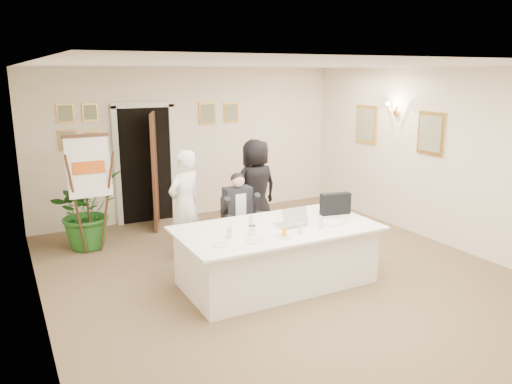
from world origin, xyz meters
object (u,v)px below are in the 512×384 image
Objects in this scene: flip_chart at (90,201)px; oj_glass at (284,232)px; standing_man at (185,204)px; laptop_bag at (335,204)px; standing_woman at (256,188)px; seated_man at (239,215)px; paper_stack at (334,223)px; potted_palm at (86,211)px; conference_table at (277,255)px; laptop at (290,214)px; steel_jug at (252,230)px.

oj_glass is at bearing -55.85° from flip_chart.
laptop_bag is at bearing 116.93° from standing_man.
standing_woman is (1.40, 0.42, 0.01)m from standing_man.
flip_chart is (-1.92, 1.18, 0.18)m from seated_man.
paper_stack is (0.05, -2.13, -0.04)m from standing_woman.
potted_palm is at bearing 94.19° from flip_chart.
seated_man is 1.09m from standing_woman.
standing_man reaches higher than conference_table.
standing_woman reaches higher than seated_man.
standing_woman is at bearing -8.13° from flip_chart.
standing_man is (1.22, -0.79, -0.02)m from flip_chart.
potted_palm is 3.89m from laptop_bag.
laptop_bag reaches higher than conference_table.
standing_man reaches higher than paper_stack.
paper_stack is (0.53, -0.25, -0.13)m from laptop.
laptop_bag reaches higher than laptop.
standing_man is 12.52× the size of oj_glass.
paper_stack is (0.76, -1.32, 0.14)m from seated_man.
flip_chart is at bearing -15.24° from standing_woman.
standing_man is 1.36× the size of potted_palm.
flip_chart is 16.39× the size of steel_jug.
oj_glass reaches higher than conference_table.
laptop_bag is 1.57× the size of paper_stack.
conference_table is at bearing 63.16° from standing_woman.
laptop_bag is (0.34, -1.76, 0.10)m from standing_woman.
laptop_bag is 0.49m from paper_stack.
laptop_bag is at bearing 93.76° from standing_woman.
flip_chart reaches higher than standing_man.
standing_woman is 2.30m from steel_jug.
laptop_bag is (1.04, -0.95, 0.27)m from seated_man.
standing_man is at bearing -32.94° from flip_chart.
seated_man is at bearing 147.90° from laptop_bag.
standing_man is 3.79× the size of laptop_bag.
steel_jug is at bearing -57.59° from flip_chart.
standing_man reaches higher than steel_jug.
potted_palm is (-1.96, 2.61, 0.20)m from conference_table.
flip_chart is 2.83m from steel_jug.
conference_table is 3.27m from potted_palm.
oj_glass is (-0.13, -0.40, 0.45)m from conference_table.
conference_table is 1.70m from standing_man.
standing_man is 5.97× the size of paper_stack.
conference_table is 0.61m from oj_glass.
standing_man reaches higher than laptop_bag.
conference_table is 0.56m from laptop.
potted_palm is 3.93m from paper_stack.
standing_woman is at bearing 73.84° from laptop.
conference_table is 9.46× the size of paper_stack.
seated_man is at bearing -38.16° from potted_palm.
flip_chart is 3.66m from paper_stack.
steel_jug is (-1.16, 0.12, 0.04)m from paper_stack.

